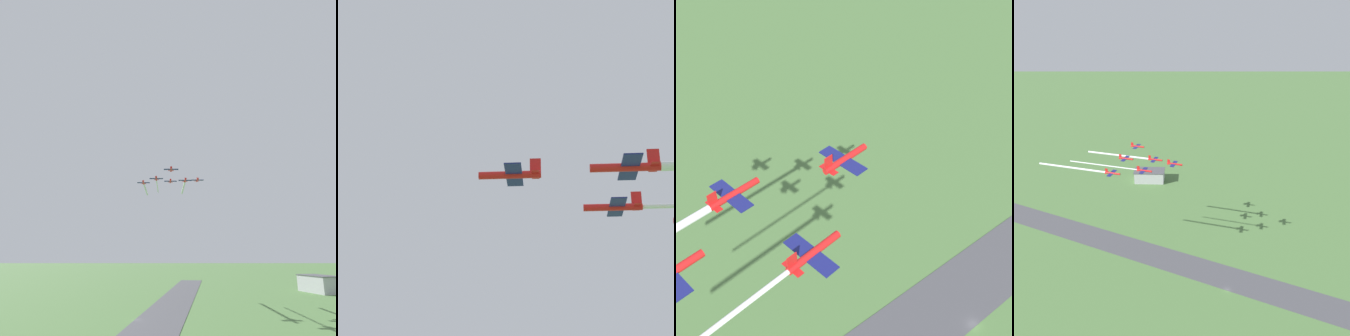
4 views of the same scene
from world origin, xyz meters
TOP-DOWN VIEW (x-y plane):
  - jet_0 at (37.31, -26.34)m, footprint 10.15×9.83m
  - jet_1 at (51.69, -40.32)m, footprint 10.15×9.83m
  - jet_2 at (56.52, -20.57)m, footprint 10.15×9.83m

SIDE VIEW (x-z plane):
  - jet_1 at x=51.69m, z-range 77.79..81.19m
  - jet_2 at x=56.52m, z-range 79.03..82.43m
  - jet_0 at x=37.31m, z-range 81.33..84.73m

